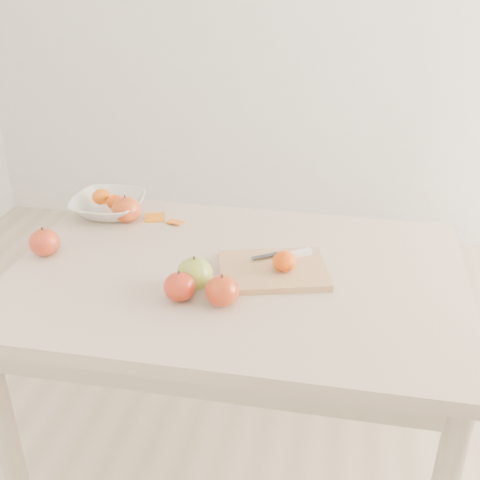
# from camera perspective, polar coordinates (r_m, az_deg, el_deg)

# --- Properties ---
(ground) EXTENTS (3.50, 3.50, 0.00)m
(ground) POSITION_cam_1_polar(r_m,az_deg,el_deg) (2.08, -0.27, -21.05)
(ground) COLOR #C6B293
(ground) RESTS_ON ground
(table) EXTENTS (1.20, 0.80, 0.75)m
(table) POSITION_cam_1_polar(r_m,az_deg,el_deg) (1.65, -0.32, -6.01)
(table) COLOR #C4AF94
(table) RESTS_ON ground
(cutting_board) EXTENTS (0.32, 0.27, 0.02)m
(cutting_board) POSITION_cam_1_polar(r_m,az_deg,el_deg) (1.58, 3.14, -2.88)
(cutting_board) COLOR tan
(cutting_board) RESTS_ON table
(board_tangerine) EXTENTS (0.06, 0.06, 0.05)m
(board_tangerine) POSITION_cam_1_polar(r_m,az_deg,el_deg) (1.56, 4.22, -2.02)
(board_tangerine) COLOR #CB4C07
(board_tangerine) RESTS_ON cutting_board
(fruit_bowl) EXTENTS (0.22, 0.22, 0.06)m
(fruit_bowl) POSITION_cam_1_polar(r_m,az_deg,el_deg) (1.94, -12.38, 3.19)
(fruit_bowl) COLOR silver
(fruit_bowl) RESTS_ON table
(bowl_tangerine_near) EXTENTS (0.06, 0.06, 0.05)m
(bowl_tangerine_near) POSITION_cam_1_polar(r_m,az_deg,el_deg) (1.95, -13.03, 4.02)
(bowl_tangerine_near) COLOR orange
(bowl_tangerine_near) RESTS_ON fruit_bowl
(bowl_tangerine_far) EXTENTS (0.05, 0.05, 0.05)m
(bowl_tangerine_far) POSITION_cam_1_polar(r_m,az_deg,el_deg) (1.91, -11.78, 3.57)
(bowl_tangerine_far) COLOR #CC3F07
(bowl_tangerine_far) RESTS_ON fruit_bowl
(orange_peel_a) EXTENTS (0.07, 0.06, 0.01)m
(orange_peel_a) POSITION_cam_1_polar(r_m,az_deg,el_deg) (1.89, -8.08, 1.99)
(orange_peel_a) COLOR #CB680E
(orange_peel_a) RESTS_ON table
(orange_peel_b) EXTENTS (0.05, 0.05, 0.01)m
(orange_peel_b) POSITION_cam_1_polar(r_m,az_deg,el_deg) (1.86, -6.14, 1.64)
(orange_peel_b) COLOR orange
(orange_peel_b) RESTS_ON table
(paring_knife) EXTENTS (0.16, 0.09, 0.01)m
(paring_knife) POSITION_cam_1_polar(r_m,az_deg,el_deg) (1.63, 5.11, -1.30)
(paring_knife) COLOR white
(paring_knife) RESTS_ON cutting_board
(apple_green) EXTENTS (0.09, 0.09, 0.08)m
(apple_green) POSITION_cam_1_polar(r_m,az_deg,el_deg) (1.51, -4.31, -3.19)
(apple_green) COLOR olive
(apple_green) RESTS_ON table
(apple_red_c) EXTENTS (0.08, 0.08, 0.07)m
(apple_red_c) POSITION_cam_1_polar(r_m,az_deg,el_deg) (1.47, -5.74, -4.43)
(apple_red_c) COLOR #8E0A05
(apple_red_c) RESTS_ON table
(apple_red_e) EXTENTS (0.08, 0.08, 0.07)m
(apple_red_e) POSITION_cam_1_polar(r_m,az_deg,el_deg) (1.45, -1.72, -4.83)
(apple_red_e) COLOR #9B0302
(apple_red_e) RESTS_ON table
(apple_red_a) EXTENTS (0.09, 0.09, 0.08)m
(apple_red_a) POSITION_cam_1_polar(r_m,az_deg,el_deg) (1.88, -10.75, 2.86)
(apple_red_a) COLOR #A61606
(apple_red_a) RESTS_ON table
(apple_red_d) EXTENTS (0.08, 0.08, 0.08)m
(apple_red_d) POSITION_cam_1_polar(r_m,az_deg,el_deg) (1.74, -18.05, -0.19)
(apple_red_d) COLOR maroon
(apple_red_d) RESTS_ON table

